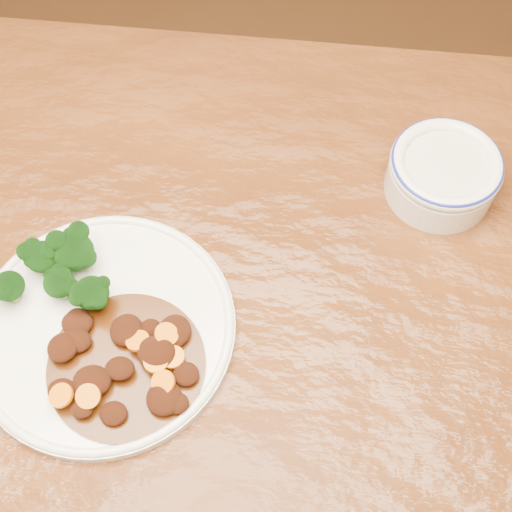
# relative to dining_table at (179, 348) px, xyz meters

# --- Properties ---
(ground) EXTENTS (4.00, 4.00, 0.00)m
(ground) POSITION_rel_dining_table_xyz_m (0.00, 0.00, -0.67)
(ground) COLOR #442611
(ground) RESTS_ON ground
(dining_table) EXTENTS (1.50, 0.90, 0.75)m
(dining_table) POSITION_rel_dining_table_xyz_m (0.00, 0.00, 0.00)
(dining_table) COLOR #5A2C0F
(dining_table) RESTS_ON ground
(dinner_plate) EXTENTS (0.29, 0.29, 0.02)m
(dinner_plate) POSITION_rel_dining_table_xyz_m (-0.07, -0.02, 0.09)
(dinner_plate) COLOR white
(dinner_plate) RESTS_ON dining_table
(broccoli_florets) EXTENTS (0.13, 0.09, 0.05)m
(broccoli_florets) POSITION_rel_dining_table_xyz_m (-0.13, 0.03, 0.12)
(broccoli_florets) COLOR #7EA454
(broccoli_florets) RESTS_ON dinner_plate
(mince_stew) EXTENTS (0.17, 0.17, 0.03)m
(mince_stew) POSITION_rel_dining_table_xyz_m (-0.04, -0.06, 0.10)
(mince_stew) COLOR #401C06
(mince_stew) RESTS_ON dinner_plate
(dip_bowl) EXTENTS (0.13, 0.13, 0.06)m
(dip_bowl) POSITION_rel_dining_table_xyz_m (0.30, 0.21, 0.11)
(dip_bowl) COLOR silver
(dip_bowl) RESTS_ON dining_table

